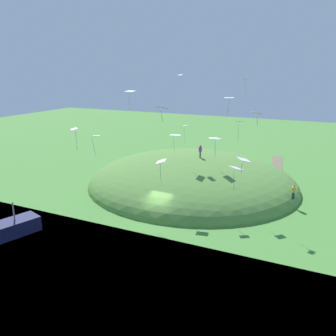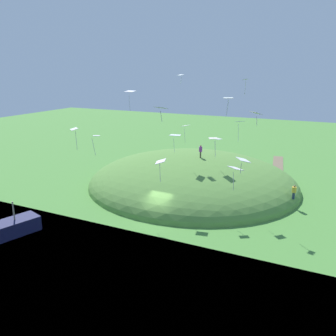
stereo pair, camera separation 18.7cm
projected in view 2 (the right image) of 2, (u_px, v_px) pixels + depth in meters
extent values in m
plane|color=#4A8438|center=(157.00, 218.00, 35.45)|extent=(160.00, 160.00, 0.00)
ellipsoid|color=#55863B|center=(192.00, 184.00, 45.76)|extent=(26.06, 27.48, 7.86)
cube|color=brown|center=(278.00, 164.00, 55.39)|extent=(11.10, 3.08, 0.04)
cylinder|color=gray|center=(13.00, 211.00, 31.52)|extent=(0.14, 0.14, 1.77)
cube|color=#413C2C|center=(200.00, 155.00, 43.73)|extent=(0.23, 0.13, 0.78)
cylinder|color=purple|center=(201.00, 149.00, 43.54)|extent=(0.42, 0.42, 0.61)
sphere|color=#986756|center=(201.00, 146.00, 43.42)|extent=(0.23, 0.23, 0.23)
cube|color=navy|center=(293.00, 196.00, 37.72)|extent=(0.18, 0.28, 0.78)
cylinder|color=gold|center=(294.00, 190.00, 37.53)|extent=(0.55, 0.55, 0.62)
sphere|color=#96794C|center=(295.00, 186.00, 37.41)|extent=(0.23, 0.23, 0.23)
cube|color=white|center=(246.00, 79.00, 35.01)|extent=(0.74, 0.59, 0.10)
cylinder|color=white|center=(245.00, 88.00, 35.44)|extent=(0.19, 0.09, 1.41)
cube|color=silver|center=(256.00, 113.00, 27.53)|extent=(1.11, 1.11, 0.23)
cylinder|color=silver|center=(257.00, 121.00, 27.74)|extent=(0.06, 0.08, 0.80)
cube|color=white|center=(243.00, 160.00, 25.31)|extent=(1.41, 1.32, 0.23)
cylinder|color=white|center=(241.00, 168.00, 25.65)|extent=(0.05, 0.08, 0.82)
cube|color=white|center=(236.00, 168.00, 27.56)|extent=(1.36, 1.44, 0.23)
cylinder|color=white|center=(233.00, 181.00, 27.82)|extent=(0.17, 0.09, 1.57)
cube|color=silver|center=(213.00, 138.00, 35.08)|extent=(0.99, 1.07, 0.08)
cylinder|color=silver|center=(215.00, 149.00, 35.25)|extent=(0.24, 0.14, 1.71)
cube|color=white|center=(240.00, 122.00, 35.76)|extent=(1.07, 1.06, 0.15)
cylinder|color=white|center=(238.00, 133.00, 35.84)|extent=(0.07, 0.14, 1.82)
cube|color=white|center=(130.00, 91.00, 36.53)|extent=(1.00, 1.28, 0.13)
cylinder|color=white|center=(130.00, 102.00, 36.72)|extent=(0.09, 0.15, 1.74)
cube|color=silver|center=(74.00, 129.00, 32.27)|extent=(1.02, 1.09, 0.18)
cylinder|color=silver|center=(76.00, 141.00, 32.59)|extent=(0.06, 0.07, 1.78)
cube|color=white|center=(161.00, 161.00, 28.16)|extent=(1.34, 1.09, 0.27)
cylinder|color=white|center=(160.00, 173.00, 28.80)|extent=(0.13, 0.15, 1.59)
cube|color=white|center=(185.00, 126.00, 40.09)|extent=(1.09, 0.82, 0.17)
cylinder|color=white|center=(185.00, 135.00, 40.24)|extent=(0.09, 0.15, 1.73)
cube|color=silver|center=(161.00, 108.00, 26.96)|extent=(0.92, 1.13, 0.17)
cylinder|color=silver|center=(161.00, 116.00, 27.25)|extent=(0.08, 0.17, 0.89)
cube|color=white|center=(175.00, 135.00, 35.76)|extent=(0.95, 1.23, 0.03)
cylinder|color=white|center=(174.00, 145.00, 35.86)|extent=(0.11, 0.16, 1.50)
cube|color=white|center=(217.00, 139.00, 39.69)|extent=(1.27, 1.41, 0.05)
cylinder|color=white|center=(215.00, 148.00, 40.17)|extent=(0.10, 0.22, 1.68)
cube|color=silver|center=(96.00, 136.00, 33.85)|extent=(0.76, 0.81, 0.04)
cylinder|color=silver|center=(94.00, 147.00, 34.08)|extent=(0.16, 0.30, 1.80)
cube|color=white|center=(228.00, 98.00, 23.30)|extent=(0.72, 0.80, 0.05)
cylinder|color=white|center=(227.00, 108.00, 23.58)|extent=(0.16, 0.11, 1.07)
cube|color=white|center=(181.00, 75.00, 42.61)|extent=(0.93, 1.00, 0.14)
cylinder|color=white|center=(181.00, 81.00, 42.52)|extent=(0.09, 0.16, 0.92)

